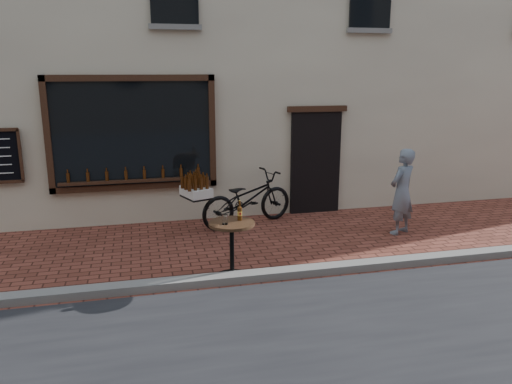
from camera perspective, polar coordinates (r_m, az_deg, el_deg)
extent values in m
plane|color=#5D291E|center=(7.47, 1.88, -10.41)|extent=(90.00, 90.00, 0.00)
cube|color=slate|center=(7.63, 1.48, -9.40)|extent=(90.00, 0.25, 0.12)
cube|color=black|center=(10.09, -13.90, 6.51)|extent=(3.00, 0.06, 2.00)
cube|color=black|center=(10.00, -14.26, 12.53)|extent=(3.24, 0.10, 0.12)
cube|color=black|center=(10.25, -13.56, 0.62)|extent=(3.24, 0.10, 0.12)
cube|color=black|center=(10.20, -22.73, 5.93)|extent=(0.12, 0.10, 2.24)
cube|color=black|center=(10.18, -5.04, 6.92)|extent=(0.12, 0.10, 2.24)
cube|color=black|center=(10.18, -13.60, 1.27)|extent=(2.90, 0.16, 0.05)
cube|color=black|center=(10.87, 6.80, 3.33)|extent=(1.10, 0.10, 2.20)
cube|color=black|center=(10.70, 7.03, 9.42)|extent=(1.30, 0.10, 0.12)
cube|color=black|center=(10.43, -27.10, 3.68)|extent=(0.62, 0.04, 0.92)
cylinder|color=#3D1C07|center=(10.24, -20.64, 1.53)|extent=(0.06, 0.06, 0.19)
cylinder|color=#3D1C07|center=(10.20, -18.66, 1.64)|extent=(0.06, 0.06, 0.19)
cylinder|color=#3D1C07|center=(10.17, -16.66, 1.76)|extent=(0.06, 0.06, 0.19)
cylinder|color=#3D1C07|center=(10.15, -14.65, 1.87)|extent=(0.06, 0.06, 0.19)
cylinder|color=#3D1C07|center=(10.15, -12.63, 1.99)|extent=(0.06, 0.06, 0.19)
cylinder|color=#3D1C07|center=(10.16, -10.62, 2.10)|extent=(0.06, 0.06, 0.19)
cylinder|color=#3D1C07|center=(10.18, -8.61, 2.21)|extent=(0.06, 0.06, 0.19)
cylinder|color=#3D1C07|center=(10.22, -6.62, 2.31)|extent=(0.06, 0.06, 0.19)
imported|color=black|center=(10.01, -1.00, -0.78)|extent=(2.18, 1.39, 1.08)
cube|color=black|center=(9.41, -6.84, -0.56)|extent=(0.58, 0.68, 0.04)
cube|color=silver|center=(9.38, -6.86, 0.05)|extent=(0.59, 0.70, 0.17)
cylinder|color=#3D1C07|center=(9.20, -5.62, 1.08)|extent=(0.07, 0.07, 0.23)
cylinder|color=#3D1C07|center=(9.15, -6.28, 0.98)|extent=(0.07, 0.07, 0.23)
cylinder|color=#3D1C07|center=(9.10, -6.94, 0.89)|extent=(0.07, 0.07, 0.23)
cylinder|color=#3D1C07|center=(9.04, -7.62, 0.79)|extent=(0.07, 0.07, 0.23)
cylinder|color=#3D1C07|center=(9.33, -6.04, 1.24)|extent=(0.07, 0.07, 0.23)
cylinder|color=#3D1C07|center=(9.27, -6.69, 1.15)|extent=(0.07, 0.07, 0.23)
cylinder|color=#3D1C07|center=(9.22, -7.35, 1.05)|extent=(0.07, 0.07, 0.23)
cylinder|color=#3D1C07|center=(9.17, -8.02, 0.96)|extent=(0.07, 0.07, 0.23)
cylinder|color=#3D1C07|center=(9.45, -6.45, 1.40)|extent=(0.07, 0.07, 0.23)
cylinder|color=#3D1C07|center=(9.40, -7.10, 1.31)|extent=(0.07, 0.07, 0.23)
cylinder|color=#3D1C07|center=(9.35, -7.75, 1.21)|extent=(0.07, 0.07, 0.23)
cylinder|color=#3D1C07|center=(9.30, -8.41, 1.12)|extent=(0.07, 0.07, 0.23)
cylinder|color=#3D1C07|center=(9.58, -6.85, 1.55)|extent=(0.07, 0.07, 0.23)
cylinder|color=#3D1C07|center=(9.53, -7.49, 1.46)|extent=(0.07, 0.07, 0.23)
cylinder|color=black|center=(7.67, -2.73, -9.62)|extent=(0.50, 0.50, 0.03)
cylinder|color=black|center=(7.51, -2.77, -6.70)|extent=(0.07, 0.07, 0.80)
cylinder|color=black|center=(7.37, -2.80, -3.62)|extent=(0.69, 0.69, 0.05)
cylinder|color=gold|center=(7.43, -1.87, -2.44)|extent=(0.07, 0.07, 0.07)
cylinder|color=white|center=(7.25, -3.58, -3.14)|extent=(0.09, 0.09, 0.15)
imported|color=slate|center=(9.81, 16.35, 0.04)|extent=(0.71, 0.63, 1.64)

